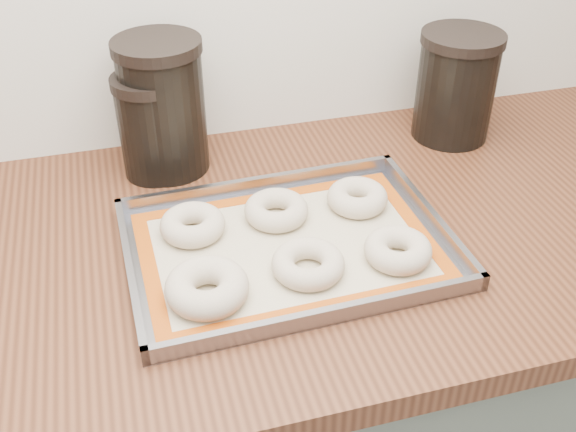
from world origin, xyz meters
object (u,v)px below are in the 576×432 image
object	(u,v)px
bagel_back_mid	(276,210)
canister_left	(163,107)
bagel_front_left	(207,287)
canister_mid	(152,126)
bagel_front_mid	(308,264)
bagel_front_right	(398,250)
canister_right	(456,86)
bagel_back_right	(357,197)
baking_tray	(288,246)
bagel_back_left	(193,225)

from	to	relation	value
bagel_back_mid	canister_left	world-z (taller)	canister_left
bagel_front_left	canister_mid	xyz separation A→B (m)	(-0.03, 0.34, 0.06)
bagel_front_mid	bagel_back_mid	size ratio (longest dim) A/B	1.03
bagel_front_right	bagel_front_mid	bearing A→B (deg)	177.39
bagel_front_mid	bagel_front_right	distance (m)	0.13
bagel_front_right	bagel_back_mid	size ratio (longest dim) A/B	0.98
bagel_front_left	canister_right	xyz separation A→B (m)	(0.51, 0.33, 0.07)
bagel_back_mid	canister_right	xyz separation A→B (m)	(0.38, 0.18, 0.08)
canister_mid	canister_left	bearing A→B (deg)	24.59
bagel_front_right	canister_mid	size ratio (longest dim) A/B	0.55
bagel_back_right	canister_left	size ratio (longest dim) A/B	0.42
bagel_front_left	bagel_front_right	size ratio (longest dim) A/B	1.16
bagel_front_left	canister_mid	bearing A→B (deg)	94.45
bagel_front_mid	canister_mid	xyz separation A→B (m)	(-0.17, 0.33, 0.07)
baking_tray	canister_right	size ratio (longest dim) A/B	2.40
bagel_front_left	canister_left	bearing A→B (deg)	90.57
bagel_back_mid	bagel_back_left	bearing A→B (deg)	-178.07
baking_tray	bagel_front_mid	bearing A→B (deg)	-79.86
bagel_back_right	canister_right	xyz separation A→B (m)	(0.25, 0.18, 0.08)
bagel_back_right	canister_left	xyz separation A→B (m)	(-0.27, 0.21, 0.09)
bagel_front_mid	canister_left	xyz separation A→B (m)	(-0.15, 0.34, 0.09)
canister_left	canister_right	xyz separation A→B (m)	(0.52, -0.02, -0.02)
baking_tray	canister_mid	world-z (taller)	canister_mid
canister_left	canister_right	world-z (taller)	canister_left
bagel_front_left	bagel_back_right	size ratio (longest dim) A/B	1.17
bagel_back_mid	canister_right	world-z (taller)	canister_right
bagel_front_right	canister_left	distance (m)	0.45
bagel_back_right	canister_right	world-z (taller)	canister_right
bagel_back_mid	canister_right	bearing A→B (deg)	25.36
baking_tray	bagel_front_mid	xyz separation A→B (m)	(0.01, -0.06, 0.01)
canister_left	bagel_back_mid	bearing A→B (deg)	-56.43
bagel_front_mid	canister_left	size ratio (longest dim) A/B	0.44
bagel_front_mid	bagel_back_left	world-z (taller)	bagel_back_left
bagel_front_left	canister_left	distance (m)	0.37
canister_left	canister_right	distance (m)	0.52
bagel_front_mid	canister_left	world-z (taller)	canister_left
bagel_front_mid	canister_mid	bearing A→B (deg)	117.17
baking_tray	bagel_back_right	world-z (taller)	bagel_back_right
bagel_back_mid	bagel_back_right	distance (m)	0.13
bagel_front_right	bagel_back_mid	distance (m)	0.20
canister_right	bagel_front_right	bearing A→B (deg)	-126.86
bagel_back_mid	bagel_front_mid	bearing A→B (deg)	-85.90
canister_mid	canister_right	distance (m)	0.54
bagel_back_mid	canister_mid	bearing A→B (deg)	129.33
bagel_back_mid	canister_right	size ratio (longest dim) A/B	0.50
bagel_front_left	canister_mid	world-z (taller)	canister_mid
bagel_front_left	bagel_back_mid	distance (m)	0.20
bagel_front_left	bagel_front_mid	size ratio (longest dim) A/B	1.10
bagel_front_mid	bagel_front_left	bearing A→B (deg)	-174.07
canister_left	canister_mid	bearing A→B (deg)	-155.41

